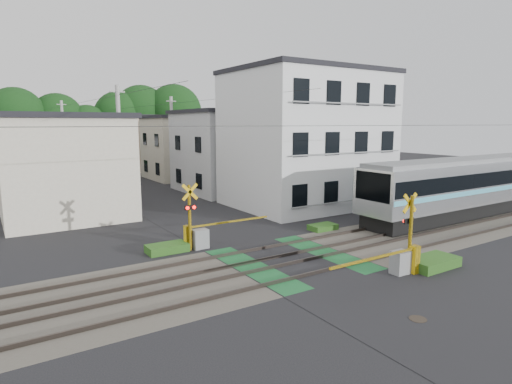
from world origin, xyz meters
TOP-DOWN VIEW (x-y plane):
  - ground at (0.00, 0.00)m, footprint 120.00×120.00m
  - track_bed at (0.00, 0.00)m, footprint 120.00×120.00m
  - crossing_signal_near at (2.59, -3.65)m, footprint 4.74×0.65m
  - crossing_signal_far at (-2.59, 3.65)m, footprint 4.74×0.65m
  - apartment_block at (8.50, 9.49)m, footprint 10.20×8.36m
  - houses_row at (0.25, 25.92)m, footprint 22.07×31.35m
  - tree_hill at (1.57, 48.68)m, footprint 40.00×12.24m
  - catenary at (6.00, 0.03)m, footprint 60.00×5.04m
  - utility_poles at (-1.05, 23.01)m, footprint 7.90×42.00m
  - pedestrian at (1.40, 29.51)m, footprint 0.60×0.45m
  - manhole_cover at (-0.23, -6.46)m, footprint 0.51×0.51m
  - weed_patches at (1.76, -0.09)m, footprint 10.25×8.80m

SIDE VIEW (x-z plane):
  - ground at x=0.00m, z-range 0.00..0.00m
  - manhole_cover at x=-0.23m, z-range 0.00..0.02m
  - track_bed at x=0.00m, z-range -0.03..0.11m
  - weed_patches at x=1.76m, z-range -0.02..0.38m
  - crossing_signal_near at x=2.59m, z-range -0.83..2.25m
  - crossing_signal_far at x=-2.59m, z-range -0.83..2.25m
  - pedestrian at x=1.40m, z-range 0.00..1.51m
  - houses_row at x=0.25m, z-range -0.16..6.64m
  - catenary at x=6.00m, z-range 0.20..7.20m
  - utility_poles at x=-1.05m, z-range 0.08..8.08m
  - apartment_block at x=8.50m, z-range 0.01..9.31m
  - tree_hill at x=1.57m, z-range -0.36..11.04m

